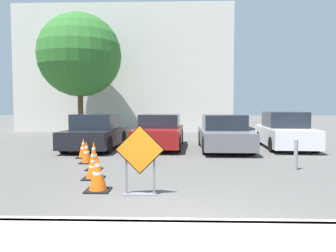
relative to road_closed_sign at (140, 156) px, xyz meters
The scene contains 15 objects.
ground_plane 8.26m from the road_closed_sign, 83.62° to the left, with size 96.00×96.00×0.00m, color #565451.
curb_lip 2.17m from the road_closed_sign, 63.39° to the right, with size 21.82×0.20×0.14m.
road_closed_sign is the anchor object (origin of this frame).
traffic_cone_nearest 1.08m from the road_closed_sign, 162.16° to the left, with size 0.52×0.52×0.77m.
traffic_cone_second 2.04m from the road_closed_sign, 132.58° to the left, with size 0.51×0.51×0.61m.
traffic_cone_third 3.09m from the road_closed_sign, 121.94° to the left, with size 0.43×0.43×0.82m.
traffic_cone_fourth 4.25m from the road_closed_sign, 120.22° to the left, with size 0.43×0.43×0.71m.
traffic_cone_fifth 5.38m from the road_closed_sign, 118.28° to the left, with size 0.47×0.47×0.69m.
parked_car_nearest 7.60m from the road_closed_sign, 110.86° to the left, with size 2.09×4.22×1.47m.
parked_car_second 7.61m from the road_closed_sign, 90.12° to the left, with size 2.08×4.59×1.45m.
parked_car_third 7.53m from the road_closed_sign, 69.20° to the left, with size 1.99×4.55×1.45m.
parked_car_fourth 9.31m from the road_closed_sign, 54.79° to the left, with size 2.02×4.28×1.56m.
bollard_nearest 4.97m from the road_closed_sign, 33.82° to the left, with size 0.12×0.12×0.90m.
building_facade_backdrop 18.96m from the road_closed_sign, 99.49° to the left, with size 15.21×5.00×8.81m.
street_tree_behind_lot 14.43m from the road_closed_sign, 111.48° to the left, with size 4.93×4.93×7.29m.
Camera 1 is at (-0.14, -4.73, 1.83)m, focal length 35.00 mm.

